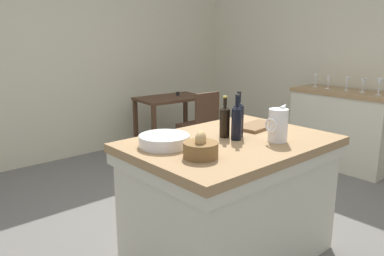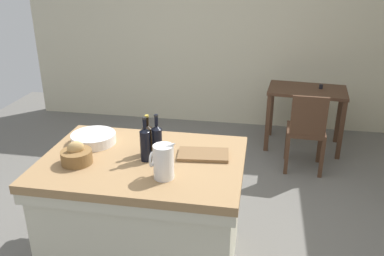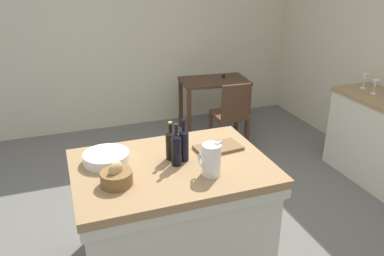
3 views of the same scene
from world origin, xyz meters
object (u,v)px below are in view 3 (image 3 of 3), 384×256
bread_basket (116,177)px  wooden_chair (231,114)px  writing_desk (214,88)px  wash_bowl (106,158)px  island_table (173,211)px  pitcher (211,159)px  cutting_board (218,148)px  side_cabinet (381,141)px  wine_bottle_green (176,149)px  wine_bottle_amber (171,144)px  wine_bottle_dark (184,144)px  wine_glass_right (375,84)px  wine_glass_far_right (365,78)px

bread_basket → wooden_chair: bearing=47.3°
writing_desk → bread_basket: (-1.74, -2.49, 0.32)m
writing_desk → wash_bowl: bearing=-129.1°
island_table → wash_bowl: 0.65m
pitcher → cutting_board: size_ratio=0.75×
side_cabinet → wine_bottle_green: 2.54m
wooden_chair → wine_bottle_amber: size_ratio=3.05×
island_table → wine_bottle_green: 0.54m
wash_bowl → cutting_board: (0.84, -0.08, -0.03)m
wash_bowl → bread_basket: (0.02, -0.33, 0.02)m
bread_basket → wine_bottle_dark: bearing=18.2°
wooden_chair → wine_bottle_green: size_ratio=2.82×
bread_basket → wine_glass_right: (2.87, 0.83, 0.09)m
writing_desk → wine_glass_far_right: (1.17, -1.46, 0.42)m
island_table → cutting_board: (0.41, 0.11, 0.42)m
wine_bottle_dark → writing_desk: bearing=62.2°
wash_bowl → bread_basket: 0.33m
wine_bottle_green → wine_glass_far_right: wine_bottle_green is taller
wooden_chair → wine_bottle_green: 2.19m
island_table → wash_bowl: bearing=156.8°
wine_bottle_amber → cutting_board: bearing=4.2°
pitcher → wine_bottle_dark: 0.28m
bread_basket → cutting_board: bearing=17.1°
side_cabinet → bread_basket: bearing=-168.0°
side_cabinet → wine_bottle_amber: wine_bottle_amber is taller
island_table → wine_bottle_amber: 0.53m
wine_glass_right → wine_glass_far_right: bearing=79.7°
wine_glass_right → wine_bottle_dark: bearing=-164.3°
pitcher → wine_bottle_dark: (-0.11, 0.26, 0.02)m
writing_desk → pitcher: 2.83m
pitcher → wine_bottle_amber: wine_bottle_amber is taller
cutting_board → island_table: bearing=-165.0°
wine_glass_far_right → wine_bottle_green: bearing=-159.8°
writing_desk → pitcher: size_ratio=3.57×
wash_bowl → wine_glass_right: wine_glass_right is taller
island_table → wooden_chair: wooden_chair is taller
island_table → wash_bowl: wash_bowl is taller
wash_bowl → wine_bottle_amber: size_ratio=1.13×
island_table → wine_bottle_dark: bearing=14.7°
island_table → side_cabinet: (2.46, 0.47, -0.01)m
side_cabinet → wine_glass_right: 0.61m
wooden_chair → wine_bottle_amber: bearing=-128.0°
bread_basket → cutting_board: bread_basket is taller
side_cabinet → pitcher: bearing=-162.7°
cutting_board → wine_glass_right: 2.13m
wine_bottle_green → wine_glass_far_right: size_ratio=1.90×
wine_bottle_dark → wine_bottle_green: wine_bottle_dark is taller
side_cabinet → wooden_chair: bearing=133.7°
pitcher → wine_bottle_green: wine_bottle_green is taller
island_table → cutting_board: size_ratio=3.97×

